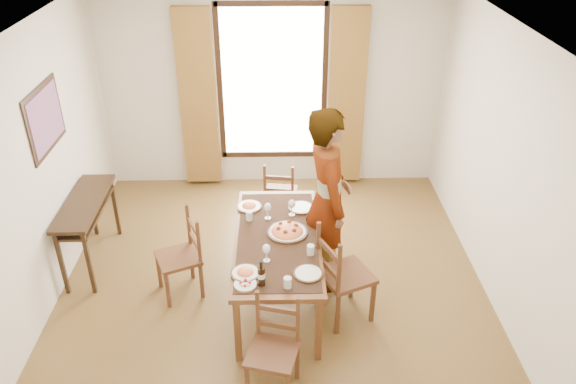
{
  "coord_description": "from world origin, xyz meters",
  "views": [
    {
      "loc": [
        0.05,
        -4.61,
        3.9
      ],
      "look_at": [
        0.16,
        0.4,
        1.0
      ],
      "focal_mm": 35.0,
      "sensor_mm": 36.0,
      "label": 1
    }
  ],
  "objects_px": {
    "console_table": "(86,210)",
    "pasta_platter": "(287,229)",
    "man": "(327,200)",
    "dining_table": "(277,243)"
  },
  "relations": [
    {
      "from": "dining_table",
      "to": "man",
      "type": "bearing_deg",
      "value": 30.01
    },
    {
      "from": "dining_table",
      "to": "pasta_platter",
      "type": "distance_m",
      "value": 0.17
    },
    {
      "from": "man",
      "to": "dining_table",
      "type": "bearing_deg",
      "value": 112.67
    },
    {
      "from": "dining_table",
      "to": "pasta_platter",
      "type": "relative_size",
      "value": 4.58
    },
    {
      "from": "console_table",
      "to": "man",
      "type": "height_order",
      "value": "man"
    },
    {
      "from": "dining_table",
      "to": "pasta_platter",
      "type": "xyz_separation_m",
      "value": [
        0.1,
        0.06,
        0.12
      ]
    },
    {
      "from": "dining_table",
      "to": "man",
      "type": "relative_size",
      "value": 0.92
    },
    {
      "from": "man",
      "to": "pasta_platter",
      "type": "relative_size",
      "value": 4.97
    },
    {
      "from": "pasta_platter",
      "to": "man",
      "type": "bearing_deg",
      "value": 29.39
    },
    {
      "from": "console_table",
      "to": "pasta_platter",
      "type": "xyz_separation_m",
      "value": [
        2.18,
        -0.6,
        0.12
      ]
    }
  ]
}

